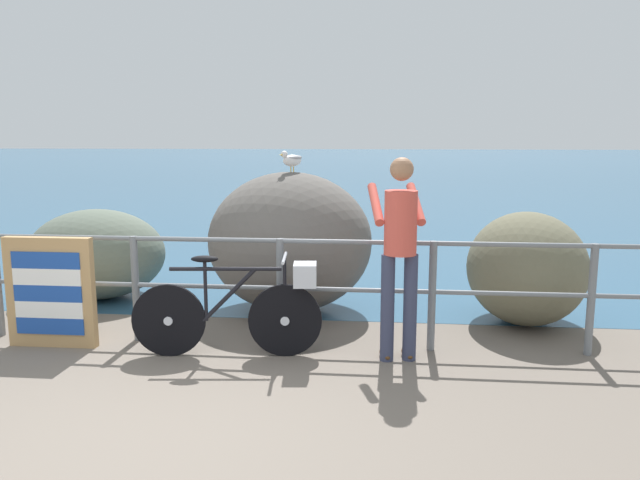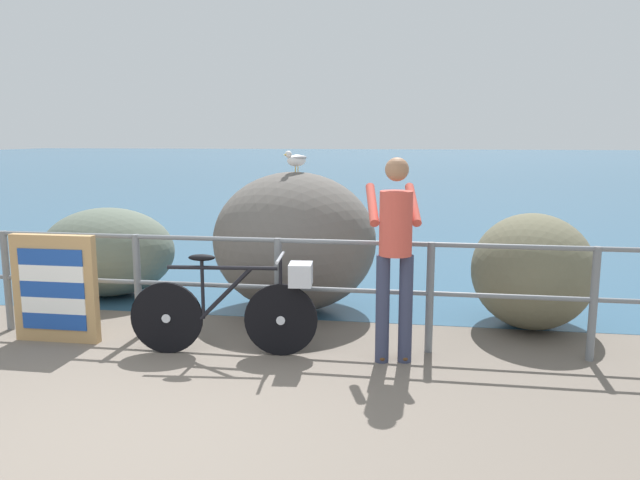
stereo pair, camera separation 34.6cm
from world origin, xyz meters
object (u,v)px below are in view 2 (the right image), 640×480
object	(u,v)px
breakwater_boulder_main	(294,242)
folded_deckchair_stack	(55,289)
seagull	(296,159)
bicycle	(240,305)
breakwater_boulder_right	(532,271)
breakwater_boulder_left	(108,252)
person_at_railing	(395,250)

from	to	relation	value
breakwater_boulder_main	folded_deckchair_stack	bearing A→B (deg)	-144.47
seagull	bicycle	bearing A→B (deg)	28.27
breakwater_boulder_right	folded_deckchair_stack	bearing A→B (deg)	-165.36
folded_deckchair_stack	seagull	distance (m)	2.78
breakwater_boulder_left	person_at_railing	bearing A→B (deg)	-26.31
bicycle	folded_deckchair_stack	size ratio (longest dim) A/B	1.63
breakwater_boulder_main	breakwater_boulder_left	size ratio (longest dim) A/B	1.12
breakwater_boulder_main	breakwater_boulder_right	xyz separation A→B (m)	(2.54, -0.26, -0.19)
folded_deckchair_stack	breakwater_boulder_main	xyz separation A→B (m)	(2.04, 1.45, 0.26)
breakwater_boulder_left	breakwater_boulder_right	xyz separation A→B (m)	(4.95, -0.56, 0.05)
person_at_railing	breakwater_boulder_right	size ratio (longest dim) A/B	1.23
bicycle	breakwater_boulder_main	world-z (taller)	breakwater_boulder_main
seagull	breakwater_boulder_right	bearing A→B (deg)	121.25
person_at_railing	seagull	distance (m)	1.99
person_at_railing	breakwater_boulder_left	bearing A→B (deg)	54.15
breakwater_boulder_right	seagull	xyz separation A→B (m)	(-2.50, 0.24, 1.11)
bicycle	breakwater_boulder_left	size ratio (longest dim) A/B	1.03
bicycle	folded_deckchair_stack	bearing A→B (deg)	171.83
folded_deckchair_stack	person_at_railing	bearing A→B (deg)	-0.45
breakwater_boulder_right	breakwater_boulder_main	bearing A→B (deg)	174.15
breakwater_boulder_left	bicycle	bearing A→B (deg)	-39.52
bicycle	seagull	world-z (taller)	seagull
folded_deckchair_stack	breakwater_boulder_main	bearing A→B (deg)	35.53
person_at_railing	breakwater_boulder_left	distance (m)	4.03
bicycle	person_at_railing	distance (m)	1.47
breakwater_boulder_main	breakwater_boulder_left	distance (m)	2.44
bicycle	seagull	bearing A→B (deg)	75.91
breakwater_boulder_right	bicycle	bearing A→B (deg)	-154.94
folded_deckchair_stack	breakwater_boulder_left	bearing A→B (deg)	102.18
breakwater_boulder_right	seagull	world-z (taller)	seagull
person_at_railing	folded_deckchair_stack	bearing A→B (deg)	80.01
bicycle	breakwater_boulder_right	bearing A→B (deg)	19.43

